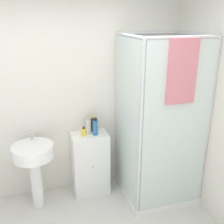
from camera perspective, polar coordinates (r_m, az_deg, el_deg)
wall_back at (r=3.36m, az=-12.61°, el=2.19°), size 6.40×0.06×2.50m
shower_enclosure at (r=3.41m, az=9.36°, el=-9.41°), size 0.87×0.90×2.08m
vanity_cabinet at (r=3.56m, az=-4.75°, el=-10.98°), size 0.47×0.35×0.84m
sink at (r=3.29m, az=-16.62°, el=-9.95°), size 0.49×0.49×0.97m
soap_dispenser at (r=3.31m, az=-6.17°, el=-4.37°), size 0.06×0.06×0.13m
shampoo_bottle_tall_black at (r=3.41m, az=-4.09°, el=-2.64°), size 0.06×0.06×0.21m
shampoo_bottle_blue at (r=3.31m, az=-3.68°, el=-3.24°), size 0.06×0.06×0.22m
lotion_bottle_white at (r=3.38m, az=-5.14°, el=-3.22°), size 0.05×0.06×0.19m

